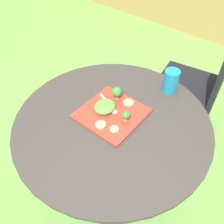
{
  "coord_description": "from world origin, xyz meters",
  "views": [
    {
      "loc": [
        0.5,
        -0.62,
        1.62
      ],
      "look_at": [
        -0.02,
        0.02,
        0.78
      ],
      "focal_mm": 40.07,
      "sensor_mm": 36.0,
      "label": 1
    }
  ],
  "objects_px": {
    "drinking_glass": "(171,82)",
    "fork": "(109,105)",
    "salad_plate": "(112,114)",
    "patio_chair": "(203,79)"
  },
  "relations": [
    {
      "from": "drinking_glass",
      "to": "fork",
      "type": "bearing_deg",
      "value": -118.15
    },
    {
      "from": "drinking_glass",
      "to": "salad_plate",
      "type": "bearing_deg",
      "value": -110.55
    },
    {
      "from": "patio_chair",
      "to": "drinking_glass",
      "type": "bearing_deg",
      "value": -93.34
    },
    {
      "from": "patio_chair",
      "to": "fork",
      "type": "distance_m",
      "value": 0.85
    },
    {
      "from": "patio_chair",
      "to": "fork",
      "type": "relative_size",
      "value": 6.05
    },
    {
      "from": "patio_chair",
      "to": "salad_plate",
      "type": "distance_m",
      "value": 0.87
    },
    {
      "from": "patio_chair",
      "to": "salad_plate",
      "type": "height_order",
      "value": "patio_chair"
    },
    {
      "from": "salad_plate",
      "to": "drinking_glass",
      "type": "bearing_deg",
      "value": 69.45
    },
    {
      "from": "patio_chair",
      "to": "drinking_glass",
      "type": "xyz_separation_m",
      "value": [
        -0.03,
        -0.49,
        0.27
      ]
    },
    {
      "from": "salad_plate",
      "to": "patio_chair",
      "type": "bearing_deg",
      "value": 79.39
    }
  ]
}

